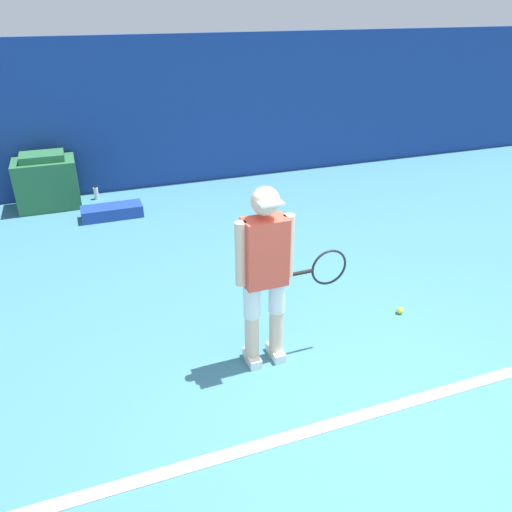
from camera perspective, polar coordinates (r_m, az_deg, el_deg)
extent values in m
plane|color=teal|center=(3.95, 13.86, -18.44)|extent=(24.00, 24.00, 0.00)
cube|color=navy|center=(8.39, -7.95, 15.98)|extent=(24.00, 0.10, 2.32)
cube|color=white|center=(4.02, 12.82, -17.17)|extent=(21.60, 0.10, 0.01)
cylinder|color=beige|center=(4.24, -0.47, -9.50)|extent=(0.12, 0.12, 0.47)
cylinder|color=white|center=(4.03, -0.49, -5.18)|extent=(0.14, 0.14, 0.29)
cube|color=white|center=(4.36, -0.46, -11.55)|extent=(0.10, 0.24, 0.08)
cylinder|color=beige|center=(4.31, 2.31, -8.87)|extent=(0.12, 0.12, 0.47)
cylinder|color=white|center=(4.10, 2.41, -4.59)|extent=(0.14, 0.14, 0.29)
cube|color=white|center=(4.43, 2.26, -10.90)|extent=(0.10, 0.24, 0.08)
cube|color=#E54C38|center=(3.85, 1.02, 0.46)|extent=(0.34, 0.20, 0.56)
sphere|color=beige|center=(3.68, 1.08, 6.30)|extent=(0.22, 0.22, 0.22)
cube|color=white|center=(3.59, 1.67, 6.06)|extent=(0.18, 0.12, 0.02)
cylinder|color=beige|center=(3.78, -1.75, 0.20)|extent=(0.09, 0.09, 0.53)
cylinder|color=beige|center=(3.91, 3.71, 1.13)|extent=(0.09, 0.09, 0.53)
cylinder|color=black|center=(4.08, 5.05, -1.94)|extent=(0.23, 0.03, 0.03)
torus|color=black|center=(4.19, 8.34, -1.29)|extent=(0.32, 0.02, 0.32)
sphere|color=#D1E533|center=(5.16, 16.13, -5.99)|extent=(0.07, 0.07, 0.07)
cube|color=#28663D|center=(8.03, -22.76, 7.64)|extent=(0.86, 0.61, 0.71)
cube|color=#28663D|center=(7.92, -23.29, 10.38)|extent=(0.60, 0.42, 0.10)
cube|color=#1E3D99|center=(7.40, -16.12, 4.90)|extent=(0.84, 0.34, 0.17)
cylinder|color=white|center=(8.18, -17.81, 6.83)|extent=(0.07, 0.07, 0.18)
cylinder|color=black|center=(8.15, -17.91, 7.50)|extent=(0.04, 0.04, 0.02)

